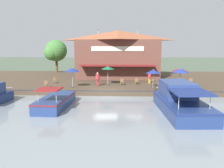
{
  "coord_description": "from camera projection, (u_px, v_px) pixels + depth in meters",
  "views": [
    {
      "loc": [
        23.96,
        1.67,
        5.39
      ],
      "look_at": [
        -1.0,
        0.6,
        1.3
      ],
      "focal_mm": 35.0,
      "sensor_mm": 36.0,
      "label": 1
    }
  ],
  "objects": [
    {
      "name": "quay_deck",
      "position": [
        111.0,
        80.0,
        35.36
      ],
      "size": [
        22.0,
        56.0,
        0.6
      ],
      "primitive_type": "cube",
      "color": "#4C3D2D",
      "rests_on": "ground"
    },
    {
      "name": "ground_plane",
      "position": [
        106.0,
        97.0,
        24.56
      ],
      "size": [
        220.0,
        220.0,
        0.0
      ],
      "primitive_type": "plane",
      "color": "#4C5B47"
    },
    {
      "name": "quay_edge_fender",
      "position": [
        106.0,
        91.0,
        24.55
      ],
      "size": [
        0.2,
        50.4,
        0.1
      ],
      "primitive_type": "cube",
      "color": "#2D2D33",
      "rests_on": "quay_deck"
    },
    {
      "name": "patio_umbrella_back_row",
      "position": [
        180.0,
        70.0,
        28.87
      ],
      "size": [
        2.1,
        2.1,
        2.24
      ],
      "color": "#B7B7B7",
      "rests_on": "quay_deck"
    },
    {
      "name": "tree_behind_restaurant",
      "position": [
        88.0,
        53.0,
        43.22
      ],
      "size": [
        3.88,
        3.7,
        5.9
      ],
      "color": "brown",
      "rests_on": "quay_deck"
    },
    {
      "name": "patio_umbrella_mid_patio_left",
      "position": [
        108.0,
        68.0,
        28.81
      ],
      "size": [
        1.76,
        1.76,
        2.46
      ],
      "color": "#B7B7B7",
      "rests_on": "quay_deck"
    },
    {
      "name": "tree_upstream_bank",
      "position": [
        55.0,
        51.0,
        43.51
      ],
      "size": [
        4.51,
        4.29,
        6.5
      ],
      "color": "brown",
      "rests_on": "quay_deck"
    },
    {
      "name": "cafe_chair_back_row_seat",
      "position": [
        191.0,
        81.0,
        29.14
      ],
      "size": [
        0.57,
        0.57,
        0.85
      ],
      "color": "brown",
      "rests_on": "quay_deck"
    },
    {
      "name": "motorboat_mid_row",
      "position": [
        178.0,
        100.0,
        19.04
      ],
      "size": [
        9.32,
        3.55,
        2.42
      ],
      "color": "navy",
      "rests_on": "river_water"
    },
    {
      "name": "motorboat_second_along",
      "position": [
        58.0,
        100.0,
        20.47
      ],
      "size": [
        7.0,
        2.47,
        1.98
      ],
      "color": "navy",
      "rests_on": "river_water"
    },
    {
      "name": "person_at_quay_edge",
      "position": [
        150.0,
        76.0,
        29.94
      ],
      "size": [
        0.46,
        0.46,
        1.64
      ],
      "color": "gold",
      "rests_on": "quay_deck"
    },
    {
      "name": "cafe_chair_under_first_umbrella",
      "position": [
        54.0,
        80.0,
        30.25
      ],
      "size": [
        0.55,
        0.55,
        0.85
      ],
      "color": "brown",
      "rests_on": "quay_deck"
    },
    {
      "name": "waterfront_restaurant",
      "position": [
        118.0,
        54.0,
        36.68
      ],
      "size": [
        10.15,
        13.71,
        7.95
      ],
      "color": "brown",
      "rests_on": "quay_deck"
    },
    {
      "name": "cafe_chair_facing_river",
      "position": [
        160.0,
        85.0,
        26.03
      ],
      "size": [
        0.51,
        0.51,
        0.85
      ],
      "color": "brown",
      "rests_on": "quay_deck"
    },
    {
      "name": "patio_umbrella_by_entrance",
      "position": [
        180.0,
        70.0,
        25.72
      ],
      "size": [
        1.98,
        1.98,
        2.5
      ],
      "color": "#B7B7B7",
      "rests_on": "quay_deck"
    },
    {
      "name": "cafe_chair_beside_entrance",
      "position": [
        46.0,
        84.0,
        26.89
      ],
      "size": [
        0.46,
        0.46,
        0.85
      ],
      "color": "brown",
      "rests_on": "quay_deck"
    },
    {
      "name": "patio_umbrella_mid_patio_right",
      "position": [
        72.0,
        70.0,
        26.76
      ],
      "size": [
        1.8,
        1.8,
        2.47
      ],
      "color": "#B7B7B7",
      "rests_on": "quay_deck"
    },
    {
      "name": "patio_umbrella_near_quay_edge",
      "position": [
        153.0,
        71.0,
        26.33
      ],
      "size": [
        1.79,
        1.79,
        2.29
      ],
      "color": "#B7B7B7",
      "rests_on": "quay_deck"
    },
    {
      "name": "cafe_chair_far_corner_seat",
      "position": [
        122.0,
        81.0,
        28.71
      ],
      "size": [
        0.46,
        0.46,
        0.85
      ],
      "color": "brown",
      "rests_on": "quay_deck"
    },
    {
      "name": "mooring_post",
      "position": [
        155.0,
        88.0,
        24.51
      ],
      "size": [
        0.22,
        0.22,
        0.83
      ],
      "color": "#473323",
      "rests_on": "quay_deck"
    },
    {
      "name": "cafe_chair_mid_patio",
      "position": [
        136.0,
        81.0,
        29.37
      ],
      "size": [
        0.46,
        0.46,
        0.85
      ],
      "color": "brown",
      "rests_on": "quay_deck"
    },
    {
      "name": "person_mid_patio",
      "position": [
        98.0,
        77.0,
        28.06
      ],
      "size": [
        0.49,
        0.49,
        1.74
      ],
      "color": "#B23338",
      "rests_on": "quay_deck"
    }
  ]
}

